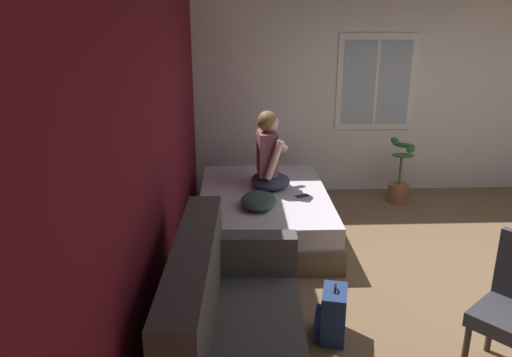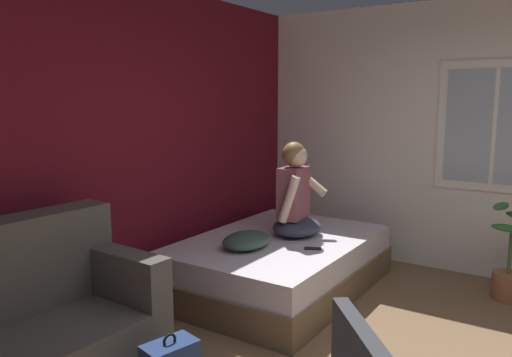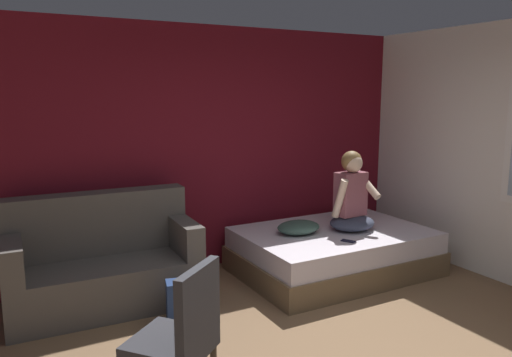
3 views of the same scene
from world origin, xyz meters
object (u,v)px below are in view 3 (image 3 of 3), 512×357
at_px(side_chair, 180,335).
at_px(throw_pillow, 298,227).
at_px(person_seated, 352,198).
at_px(cell_phone, 348,241).
at_px(bed, 334,251).
at_px(couch, 103,264).
at_px(backpack, 184,303).

height_order(side_chair, throw_pillow, side_chair).
xyz_separation_m(side_chair, person_seated, (2.54, 1.50, 0.30)).
xyz_separation_m(person_seated, cell_phone, (-0.31, -0.34, -0.35)).
relative_size(bed, throw_pillow, 4.32).
xyz_separation_m(couch, throw_pillow, (2.01, -0.27, 0.16)).
bearing_deg(couch, throw_pillow, -7.72).
distance_m(side_chair, person_seated, 2.96).
bearing_deg(side_chair, person_seated, 30.55).
bearing_deg(cell_phone, person_seated, 20.28).
bearing_deg(backpack, bed, 12.27).
bearing_deg(throw_pillow, person_seated, -13.44).
distance_m(backpack, throw_pillow, 1.61).
bearing_deg(person_seated, side_chair, -149.45).
height_order(bed, couch, couch).
xyz_separation_m(backpack, cell_phone, (1.78, 0.01, 0.29)).
distance_m(side_chair, throw_pillow, 2.54).
distance_m(couch, cell_phone, 2.42).
xyz_separation_m(bed, person_seated, (0.18, -0.07, 0.60)).
bearing_deg(backpack, throw_pillow, 18.26).
xyz_separation_m(side_chair, throw_pillow, (1.94, 1.64, 0.02)).
relative_size(bed, person_seated, 2.37).
bearing_deg(person_seated, throw_pillow, 166.56).
bearing_deg(person_seated, backpack, -170.51).
relative_size(couch, backpack, 3.78).
bearing_deg(side_chair, throw_pillow, 40.22).
bearing_deg(backpack, couch, 123.98).
relative_size(bed, backpack, 4.53).
relative_size(couch, side_chair, 1.77).
relative_size(side_chair, throw_pillow, 2.04).
bearing_deg(bed, side_chair, -146.48).
bearing_deg(bed, couch, 171.84).
bearing_deg(throw_pillow, cell_phone, -59.37).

